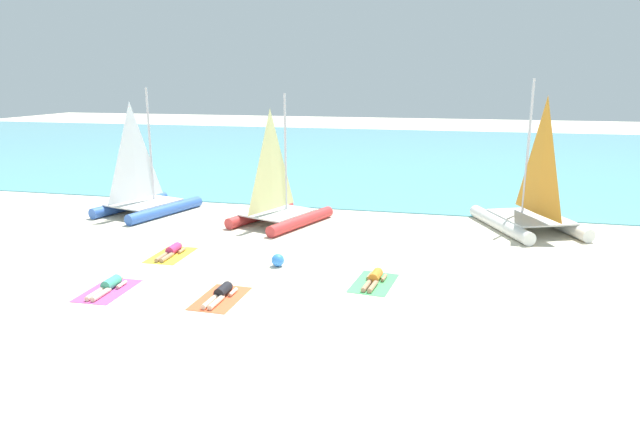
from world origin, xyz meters
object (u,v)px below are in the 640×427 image
(towel_center_right, at_px, (220,298))
(sailboat_white, at_px, (530,208))
(sunbather_center_right, at_px, (221,293))
(towel_rightmost, at_px, (374,283))
(sunbather_rightmost, at_px, (374,278))
(sailboat_blue, at_px, (145,195))
(sunbather_center_left, at_px, (172,251))
(towel_leftmost, at_px, (108,291))
(sailboat_red, at_px, (279,205))
(beach_ball, at_px, (278,260))
(towel_center_left, at_px, (171,255))
(sunbather_leftmost, at_px, (109,286))

(towel_center_right, bearing_deg, sailboat_white, 46.46)
(sunbather_center_right, relative_size, towel_rightmost, 0.82)
(sunbather_rightmost, bearing_deg, sailboat_white, 61.07)
(sailboat_blue, height_order, sunbather_center_left, sailboat_blue)
(sailboat_blue, height_order, towel_leftmost, sailboat_blue)
(sailboat_white, xyz_separation_m, sunbather_rightmost, (-5.04, -7.18, -0.73))
(sailboat_red, relative_size, beach_ball, 12.76)
(sunbather_rightmost, bearing_deg, towel_center_left, 178.51)
(sunbather_center_left, relative_size, towel_center_right, 0.82)
(sunbather_leftmost, xyz_separation_m, towel_center_left, (0.16, 3.27, -0.13))
(sailboat_white, height_order, towel_center_right, sailboat_white)
(sailboat_white, bearing_deg, sailboat_red, 164.81)
(sunbather_center_left, xyz_separation_m, towel_center_right, (3.13, -3.18, -0.13))
(sunbather_leftmost, distance_m, towel_rightmost, 7.48)
(towel_center_right, bearing_deg, sunbather_leftmost, -177.26)
(sunbather_rightmost, bearing_deg, towel_rightmost, -90.00)
(sunbather_leftmost, height_order, sunbather_rightmost, same)
(sailboat_red, height_order, sailboat_white, sailboat_white)
(sailboat_white, relative_size, sunbather_rightmost, 3.67)
(sunbather_center_left, xyz_separation_m, towel_rightmost, (6.97, -1.07, -0.13))
(sailboat_white, bearing_deg, beach_ball, -165.03)
(towel_center_right, bearing_deg, towel_center_left, 135.13)
(sailboat_white, bearing_deg, towel_center_left, -175.89)
(sailboat_white, relative_size, towel_center_right, 3.03)
(sunbather_center_left, bearing_deg, sailboat_blue, 126.72)
(sailboat_white, bearing_deg, sunbather_leftmost, -165.34)
(sailboat_blue, xyz_separation_m, sunbather_center_right, (7.11, -8.23, -0.67))
(sailboat_red, height_order, sunbather_rightmost, sailboat_red)
(towel_rightmost, bearing_deg, sunbather_leftmost, -162.35)
(sunbather_leftmost, height_order, beach_ball, beach_ball)
(sunbather_center_left, bearing_deg, sailboat_white, 26.01)
(sunbather_rightmost, relative_size, beach_ball, 3.87)
(towel_leftmost, xyz_separation_m, sunbather_leftmost, (-0.00, 0.07, 0.13))
(sunbather_center_right, distance_m, towel_rightmost, 4.36)
(sailboat_blue, distance_m, towel_center_left, 6.59)
(sailboat_white, height_order, towel_leftmost, sailboat_white)
(sailboat_red, relative_size, towel_leftmost, 2.72)
(sailboat_red, xyz_separation_m, sunbather_leftmost, (-2.39, -8.11, -0.64))
(sailboat_white, xyz_separation_m, sunbather_center_left, (-12.02, -6.18, -0.73))
(towel_center_left, xyz_separation_m, towel_center_right, (3.12, -3.11, 0.00))
(sailboat_white, relative_size, sailboat_blue, 1.07)
(sailboat_blue, relative_size, sunbather_leftmost, 3.44)
(towel_center_left, relative_size, beach_ball, 4.69)
(towel_center_right, distance_m, beach_ball, 2.97)
(sailboat_blue, bearing_deg, towel_rightmost, -13.27)
(sunbather_center_left, bearing_deg, sunbather_center_right, -46.04)
(towel_leftmost, height_order, towel_center_left, same)
(sailboat_blue, bearing_deg, beach_ball, -18.57)
(sunbather_center_right, bearing_deg, sailboat_red, 97.55)
(towel_center_right, bearing_deg, sunbather_rightmost, 29.46)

